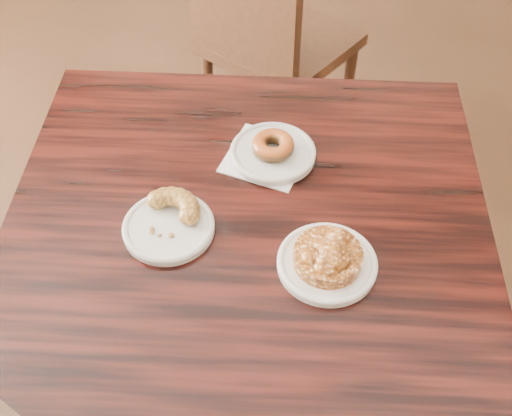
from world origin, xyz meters
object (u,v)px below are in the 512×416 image
at_px(cafe_table, 248,335).
at_px(apple_fritter, 328,255).
at_px(chair_far, 280,43).
at_px(glazed_donut, 273,145).
at_px(cruller_fragment, 167,219).

bearing_deg(cafe_table, apple_fritter, -27.96).
height_order(chair_far, glazed_donut, chair_far).
xyz_separation_m(glazed_donut, apple_fritter, (0.18, -0.21, 0.00)).
bearing_deg(glazed_donut, cruller_fragment, -113.79).
relative_size(chair_far, apple_fritter, 5.61).
bearing_deg(chair_far, apple_fritter, 132.90).
relative_size(apple_fritter, cruller_fragment, 1.31).
relative_size(cafe_table, glazed_donut, 10.53).
bearing_deg(cruller_fragment, chair_far, 98.58).
distance_m(chair_far, apple_fritter, 1.13).
xyz_separation_m(cafe_table, cruller_fragment, (-0.13, -0.05, 0.40)).
distance_m(chair_far, glazed_donut, 0.88).
distance_m(chair_far, cruller_fragment, 1.08).
xyz_separation_m(cafe_table, chair_far, (-0.28, 0.96, 0.08)).
xyz_separation_m(apple_fritter, cruller_fragment, (-0.28, -0.03, -0.00)).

